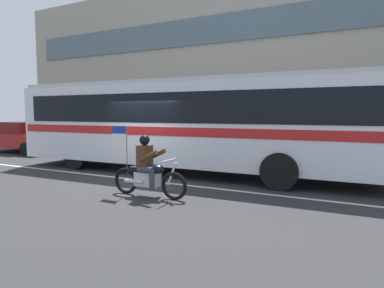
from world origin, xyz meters
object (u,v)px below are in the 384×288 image
Objects in this scene: motorcycle_with_rider at (148,171)px; parked_sedan_curbside at (22,137)px; fire_hydrant at (347,158)px; transit_bus at (185,120)px.

motorcycle_with_rider is 0.52× the size of parked_sedan_curbside.
fire_hydrant is at bearing 5.28° from parked_sedan_curbside.
fire_hydrant is at bearing 55.43° from motorcycle_with_rider.
transit_bus is 6.00m from fire_hydrant.
motorcycle_with_rider is 12.40m from parked_sedan_curbside.
transit_bus is at bearing -7.42° from parked_sedan_curbside.
parked_sedan_curbside is 5.62× the size of fire_hydrant.
transit_bus reaches higher than fire_hydrant.
parked_sedan_curbside is (-10.64, 1.39, -1.03)m from transit_bus.
parked_sedan_curbside is (-11.44, 4.79, 0.18)m from motorcycle_with_rider.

